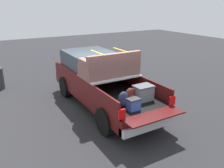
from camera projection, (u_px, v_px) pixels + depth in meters
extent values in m
plane|color=#262628|center=(104.00, 107.00, 8.95)|extent=(40.00, 40.00, 0.00)
cube|color=#470F0F|center=(104.00, 91.00, 8.75)|extent=(5.50, 1.92, 0.44)
cube|color=black|center=(121.00, 96.00, 7.69)|extent=(2.80, 1.80, 0.04)
cube|color=#470F0F|center=(96.00, 95.00, 7.17)|extent=(2.80, 0.06, 0.50)
cube|color=#470F0F|center=(144.00, 84.00, 8.05)|extent=(2.80, 0.06, 0.50)
cube|color=#470F0F|center=(102.00, 78.00, 8.73)|extent=(0.06, 1.80, 0.50)
cube|color=#470F0F|center=(154.00, 116.00, 6.32)|extent=(0.55, 1.80, 0.04)
cube|color=#B2B2B7|center=(109.00, 75.00, 8.16)|extent=(1.25, 1.92, 0.04)
cube|color=#470F0F|center=(88.00, 71.00, 9.69)|extent=(2.30, 1.92, 0.50)
cube|color=#2D3842|center=(89.00, 58.00, 9.43)|extent=(1.94, 1.76, 0.58)
cube|color=#470F0F|center=(76.00, 65.00, 10.81)|extent=(0.40, 1.82, 0.38)
cube|color=#B2B2B7|center=(150.00, 125.00, 6.56)|extent=(0.24, 1.92, 0.24)
cube|color=red|center=(122.00, 114.00, 6.06)|extent=(0.06, 0.20, 0.28)
cube|color=red|center=(172.00, 101.00, 6.89)|extent=(0.06, 0.20, 0.28)
cylinder|color=black|center=(66.00, 87.00, 9.82)|extent=(0.86, 0.30, 0.86)
cylinder|color=black|center=(103.00, 80.00, 10.66)|extent=(0.86, 0.30, 0.86)
cylinder|color=black|center=(106.00, 121.00, 6.97)|extent=(0.86, 0.30, 0.86)
cylinder|color=black|center=(152.00, 108.00, 7.80)|extent=(0.86, 0.30, 0.86)
cube|color=slate|center=(143.00, 94.00, 7.24)|extent=(0.40, 0.55, 0.43)
cube|color=#505359|center=(144.00, 86.00, 7.16)|extent=(0.44, 0.59, 0.05)
ellipsoid|color=maroon|center=(130.00, 95.00, 7.12)|extent=(0.20, 0.36, 0.44)
ellipsoid|color=maroon|center=(132.00, 98.00, 7.05)|extent=(0.09, 0.25, 0.20)
ellipsoid|color=#283351|center=(123.00, 99.00, 6.76)|extent=(0.20, 0.34, 0.47)
ellipsoid|color=#283351|center=(125.00, 103.00, 6.70)|extent=(0.09, 0.24, 0.21)
cube|color=#3359B2|center=(133.00, 105.00, 6.60)|extent=(0.26, 0.34, 0.30)
cube|color=#262628|center=(134.00, 99.00, 6.54)|extent=(0.28, 0.36, 0.04)
cube|color=brown|center=(109.00, 69.00, 8.08)|extent=(0.89, 2.00, 0.42)
cube|color=brown|center=(115.00, 59.00, 7.65)|extent=(0.16, 2.00, 0.40)
cube|color=brown|center=(85.00, 63.00, 7.59)|extent=(0.65, 0.20, 0.22)
cube|color=brown|center=(130.00, 57.00, 8.44)|extent=(0.65, 0.20, 0.22)
cube|color=yellow|center=(97.00, 53.00, 7.66)|extent=(0.99, 0.03, 0.02)
cube|color=yellow|center=(121.00, 50.00, 8.09)|extent=(0.99, 0.03, 0.02)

